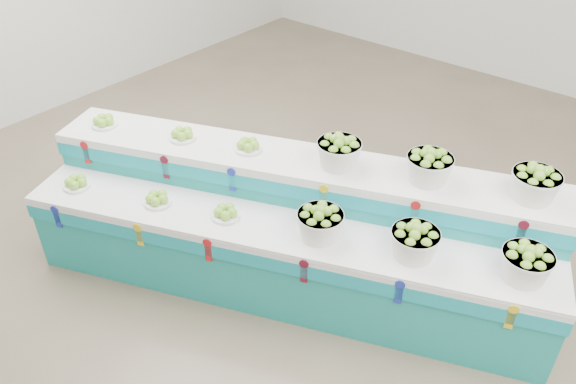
% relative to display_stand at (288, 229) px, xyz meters
% --- Properties ---
extents(ground, '(10.00, 10.00, 0.00)m').
position_rel_display_stand_xyz_m(ground, '(0.69, 0.05, -0.51)').
color(ground, brown).
rests_on(ground, ground).
extents(display_stand, '(4.19, 2.50, 1.02)m').
position_rel_display_stand_xyz_m(display_stand, '(0.00, 0.00, 0.00)').
color(display_stand, teal).
rests_on(display_stand, ground).
extents(plate_lower_left, '(0.29, 0.29, 0.10)m').
position_rel_display_stand_xyz_m(plate_lower_left, '(-1.51, -0.88, 0.26)').
color(plate_lower_left, white).
rests_on(plate_lower_left, display_stand).
extents(plate_lower_mid, '(0.29, 0.29, 0.10)m').
position_rel_display_stand_xyz_m(plate_lower_mid, '(-0.82, -0.60, 0.26)').
color(plate_lower_mid, white).
rests_on(plate_lower_mid, display_stand).
extents(plate_lower_right, '(0.29, 0.29, 0.10)m').
position_rel_display_stand_xyz_m(plate_lower_right, '(-0.29, -0.39, 0.26)').
color(plate_lower_right, white).
rests_on(plate_lower_right, display_stand).
extents(basket_lower_left, '(0.44, 0.44, 0.25)m').
position_rel_display_stand_xyz_m(basket_lower_left, '(0.39, -0.11, 0.33)').
color(basket_lower_left, silver).
rests_on(basket_lower_left, display_stand).
extents(basket_lower_mid, '(0.44, 0.44, 0.25)m').
position_rel_display_stand_xyz_m(basket_lower_mid, '(1.02, 0.14, 0.33)').
color(basket_lower_mid, silver).
rests_on(basket_lower_mid, display_stand).
extents(basket_lower_right, '(0.44, 0.44, 0.25)m').
position_rel_display_stand_xyz_m(basket_lower_right, '(1.69, 0.40, 0.33)').
color(basket_lower_right, silver).
rests_on(basket_lower_right, display_stand).
extents(plate_upper_left, '(0.29, 0.29, 0.10)m').
position_rel_display_stand_xyz_m(plate_upper_left, '(-1.69, -0.41, 0.56)').
color(plate_upper_left, white).
rests_on(plate_upper_left, display_stand).
extents(plate_upper_mid, '(0.29, 0.29, 0.10)m').
position_rel_display_stand_xyz_m(plate_upper_mid, '(-1.01, -0.13, 0.56)').
color(plate_upper_mid, white).
rests_on(plate_upper_mid, display_stand).
extents(plate_upper_right, '(0.29, 0.29, 0.10)m').
position_rel_display_stand_xyz_m(plate_upper_right, '(-0.48, 0.08, 0.56)').
color(plate_upper_right, white).
rests_on(plate_upper_right, display_stand).
extents(basket_upper_left, '(0.44, 0.44, 0.25)m').
position_rel_display_stand_xyz_m(basket_upper_left, '(0.21, 0.36, 0.63)').
color(basket_upper_left, silver).
rests_on(basket_upper_left, display_stand).
extents(basket_upper_mid, '(0.44, 0.44, 0.25)m').
position_rel_display_stand_xyz_m(basket_upper_mid, '(0.83, 0.61, 0.63)').
color(basket_upper_mid, silver).
rests_on(basket_upper_mid, display_stand).
extents(basket_upper_right, '(0.44, 0.44, 0.25)m').
position_rel_display_stand_xyz_m(basket_upper_right, '(1.50, 0.88, 0.63)').
color(basket_upper_right, silver).
rests_on(basket_upper_right, display_stand).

